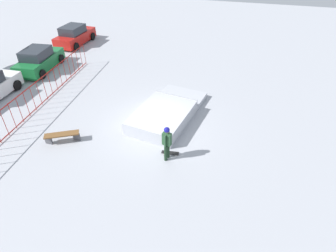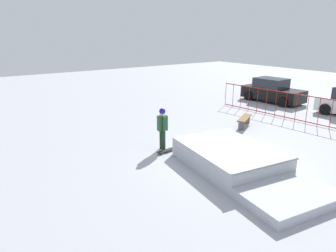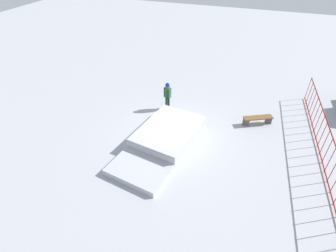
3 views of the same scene
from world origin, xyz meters
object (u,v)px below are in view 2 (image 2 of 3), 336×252
(skate_ramp, at_px, (237,162))
(park_bench, at_px, (245,120))
(skateboard, at_px, (166,151))
(skater, at_px, (162,126))
(parked_car_black, at_px, (272,91))

(skate_ramp, height_order, park_bench, skate_ramp)
(skate_ramp, height_order, skateboard, skate_ramp)
(skater, height_order, parked_car_black, skater)
(park_bench, distance_m, parked_car_black, 6.72)
(skateboard, relative_size, park_bench, 0.51)
(skateboard, distance_m, park_bench, 5.26)
(skateboard, relative_size, parked_car_black, 0.20)
(skater, height_order, skateboard, skater)
(park_bench, bearing_deg, skater, -87.90)
(park_bench, bearing_deg, parked_car_black, 114.74)
(skater, bearing_deg, skate_ramp, -62.35)
(skater, distance_m, park_bench, 5.21)
(skate_ramp, relative_size, skater, 3.33)
(skateboard, bearing_deg, park_bench, -0.49)
(skateboard, distance_m, parked_car_black, 11.82)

